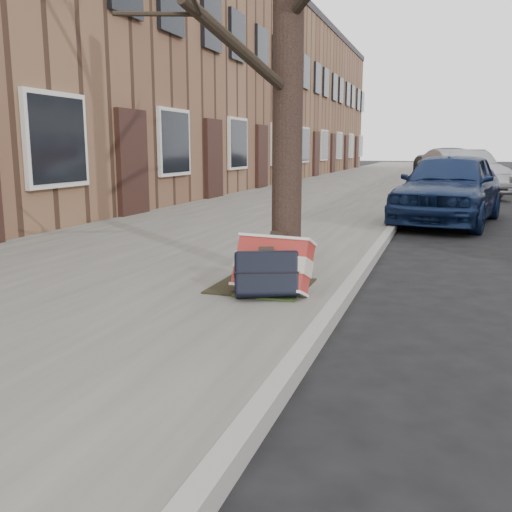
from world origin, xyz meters
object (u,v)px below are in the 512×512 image
(suitcase_navy, at_px, (267,274))
(car_near_mid, at_px, (461,173))
(car_near_front, at_px, (449,187))
(suitcase_red, at_px, (273,265))

(suitcase_navy, height_order, car_near_mid, car_near_mid)
(car_near_front, bearing_deg, car_near_mid, 97.13)
(suitcase_red, distance_m, car_near_mid, 13.28)
(car_near_mid, bearing_deg, car_near_front, -111.56)
(car_near_mid, bearing_deg, suitcase_navy, -116.40)
(suitcase_red, relative_size, car_near_front, 0.17)
(suitcase_navy, xyz_separation_m, car_near_front, (1.45, 6.66, 0.33))
(suitcase_red, relative_size, suitcase_navy, 1.21)
(car_near_front, bearing_deg, suitcase_red, -92.75)
(suitcase_navy, xyz_separation_m, car_near_mid, (1.76, 13.33, 0.34))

